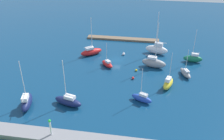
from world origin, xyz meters
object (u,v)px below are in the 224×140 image
(mooring_buoy_yellow, at_px, (136,70))
(sailboat_blue_lone_north, at_px, (142,98))
(sailboat_yellow_far_north, at_px, (168,83))
(sailboat_red_east_end, at_px, (91,52))
(harbor_beacon, at_px, (50,126))
(sailboat_white_west_end, at_px, (157,49))
(sailboat_gray_mid_basin, at_px, (185,73))
(sailboat_red_center_basin, at_px, (107,64))
(mooring_buoy_red, at_px, (133,78))
(sailboat_navy_by_breakwater, at_px, (68,101))
(pier_dock, at_px, (123,39))
(sailboat_green_outer_mooring, at_px, (193,58))
(mooring_buoy_white, at_px, (124,54))
(sailboat_gray_near_pier, at_px, (154,63))
(sailboat_navy_inner_mooring, at_px, (27,102))

(mooring_buoy_yellow, bearing_deg, sailboat_blue_lone_north, 99.30)
(sailboat_yellow_far_north, bearing_deg, sailboat_red_east_end, 77.56)
(harbor_beacon, height_order, sailboat_white_west_end, sailboat_white_west_end)
(sailboat_gray_mid_basin, height_order, sailboat_red_center_basin, sailboat_gray_mid_basin)
(mooring_buoy_red, bearing_deg, mooring_buoy_yellow, -97.13)
(sailboat_navy_by_breakwater, relative_size, sailboat_yellow_far_north, 1.20)
(sailboat_red_center_basin, bearing_deg, sailboat_white_west_end, -97.00)
(sailboat_red_center_basin, relative_size, mooring_buoy_red, 10.22)
(pier_dock, relative_size, sailboat_navy_by_breakwater, 2.28)
(sailboat_green_outer_mooring, bearing_deg, sailboat_white_west_end, -16.96)
(sailboat_gray_mid_basin, relative_size, sailboat_green_outer_mooring, 0.74)
(harbor_beacon, height_order, mooring_buoy_white, harbor_beacon)
(sailboat_gray_near_pier, bearing_deg, sailboat_white_west_end, 97.61)
(mooring_buoy_white, bearing_deg, sailboat_yellow_far_north, 128.62)
(sailboat_green_outer_mooring, xyz_separation_m, sailboat_white_west_end, (11.21, -4.18, 0.42))
(mooring_buoy_yellow, bearing_deg, sailboat_gray_mid_basin, 178.67)
(sailboat_gray_near_pier, height_order, mooring_buoy_red, sailboat_gray_near_pier)
(sailboat_navy_by_breakwater, relative_size, sailboat_red_east_end, 0.93)
(sailboat_blue_lone_north, bearing_deg, sailboat_red_east_end, -29.00)
(sailboat_white_west_end, height_order, sailboat_navy_inner_mooring, sailboat_white_west_end)
(pier_dock, distance_m, sailboat_yellow_far_north, 34.08)
(sailboat_red_center_basin, distance_m, sailboat_white_west_end, 18.50)
(sailboat_red_east_end, bearing_deg, mooring_buoy_white, -29.57)
(sailboat_gray_mid_basin, height_order, sailboat_gray_near_pier, sailboat_gray_near_pier)
(sailboat_red_center_basin, distance_m, sailboat_green_outer_mooring, 26.82)
(sailboat_navy_by_breakwater, xyz_separation_m, sailboat_gray_mid_basin, (-28.46, -18.29, -0.26))
(sailboat_gray_mid_basin, relative_size, mooring_buoy_white, 8.85)
(pier_dock, xyz_separation_m, sailboat_blue_lone_north, (-9.16, 37.58, 0.64))
(harbor_beacon, bearing_deg, sailboat_red_center_basin, -100.03)
(sailboat_red_center_basin, distance_m, mooring_buoy_red, 10.39)
(sailboat_yellow_far_north, xyz_separation_m, mooring_buoy_red, (9.41, -2.56, -0.88))
(sailboat_red_center_basin, bearing_deg, sailboat_gray_mid_basin, -139.41)
(mooring_buoy_white, bearing_deg, mooring_buoy_yellow, 116.05)
(sailboat_gray_near_pier, bearing_deg, mooring_buoy_white, 158.23)
(sailboat_blue_lone_north, bearing_deg, mooring_buoy_red, -50.22)
(sailboat_navy_inner_mooring, height_order, mooring_buoy_red, sailboat_navy_inner_mooring)
(pier_dock, bearing_deg, sailboat_gray_mid_basin, 131.41)
(sailboat_yellow_far_north, bearing_deg, sailboat_navy_inner_mooring, 132.90)
(sailboat_green_outer_mooring, distance_m, sailboat_yellow_far_north, 17.81)
(sailboat_gray_mid_basin, xyz_separation_m, sailboat_yellow_far_north, (5.03, 6.84, 0.36))
(sailboat_red_east_end, relative_size, mooring_buoy_yellow, 18.93)
(sailboat_navy_inner_mooring, distance_m, mooring_buoy_yellow, 31.65)
(sailboat_navy_by_breakwater, height_order, sailboat_yellow_far_north, sailboat_navy_by_breakwater)
(sailboat_white_west_end, height_order, sailboat_gray_near_pier, sailboat_white_west_end)
(mooring_buoy_red, bearing_deg, pier_dock, -77.36)
(mooring_buoy_yellow, bearing_deg, sailboat_navy_inner_mooring, 40.95)
(sailboat_gray_near_pier, bearing_deg, sailboat_blue_lone_north, -85.48)
(harbor_beacon, distance_m, sailboat_navy_by_breakwater, 11.20)
(sailboat_navy_inner_mooring, bearing_deg, sailboat_blue_lone_north, -90.94)
(harbor_beacon, relative_size, sailboat_navy_by_breakwater, 0.32)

